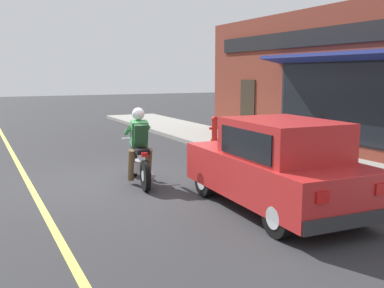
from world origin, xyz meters
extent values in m
plane|color=#2B2B2D|center=(0.00, 0.00, 0.00)|extent=(80.00, 80.00, 0.00)
cube|color=gray|center=(4.88, 3.00, 0.07)|extent=(2.60, 22.00, 0.14)
cube|color=#D1C64C|center=(-1.80, 3.00, 0.00)|extent=(0.12, 19.80, 0.01)
cube|color=maroon|center=(6.43, 1.50, 2.10)|extent=(0.50, 10.96, 4.20)
cube|color=black|center=(6.16, 0.13, 1.55)|extent=(0.04, 4.60, 2.10)
cube|color=black|center=(6.17, 0.13, 1.55)|extent=(0.02, 4.82, 2.20)
cube|color=#2D2319|center=(6.16, 4.51, 1.05)|extent=(0.04, 0.90, 2.10)
cube|color=navy|center=(5.83, 0.13, 2.75)|extent=(0.81, 5.26, 0.24)
cube|color=black|center=(6.15, 1.50, 3.35)|extent=(0.06, 9.31, 0.50)
cylinder|color=black|center=(0.44, 0.48, 0.31)|extent=(0.20, 0.63, 0.62)
cylinder|color=silver|center=(0.44, 0.48, 0.31)|extent=(0.15, 0.23, 0.22)
cylinder|color=black|center=(0.22, -0.91, 0.31)|extent=(0.20, 0.63, 0.62)
cylinder|color=silver|center=(0.22, -0.91, 0.31)|extent=(0.15, 0.23, 0.22)
cube|color=silver|center=(0.32, -0.27, 0.39)|extent=(0.34, 0.44, 0.24)
ellipsoid|color=#1E3899|center=(0.36, -0.02, 0.80)|extent=(0.38, 0.56, 0.24)
cube|color=black|center=(0.29, -0.49, 0.76)|extent=(0.34, 0.59, 0.10)
cylinder|color=silver|center=(0.43, 0.38, 0.62)|extent=(0.12, 0.33, 0.68)
cylinder|color=silver|center=(0.41, 0.26, 0.91)|extent=(0.56, 0.13, 0.04)
sphere|color=silver|center=(0.43, 0.43, 0.79)|extent=(0.16, 0.16, 0.16)
cylinder|color=silver|center=(0.42, -0.69, 0.29)|extent=(0.16, 0.56, 0.08)
cube|color=red|center=(0.23, -0.86, 0.73)|extent=(0.13, 0.08, 0.08)
cylinder|color=brown|center=(0.14, -0.31, 0.43)|extent=(0.19, 0.37, 0.71)
cylinder|color=brown|center=(0.49, -0.36, 0.43)|extent=(0.19, 0.37, 0.71)
cube|color=#387F42|center=(0.32, -0.31, 1.08)|extent=(0.39, 0.38, 0.57)
cylinder|color=#387F42|center=(0.16, -0.05, 1.12)|extent=(0.17, 0.53, 0.26)
cylinder|color=#387F42|center=(0.55, -0.11, 1.12)|extent=(0.17, 0.53, 0.26)
sphere|color=silver|center=(0.33, -0.26, 1.49)|extent=(0.26, 0.26, 0.26)
cube|color=#1E4728|center=(0.29, -0.47, 1.10)|extent=(0.31, 0.28, 0.42)
cylinder|color=black|center=(1.12, -1.76, 0.30)|extent=(0.20, 0.61, 0.60)
cylinder|color=silver|center=(1.12, -1.76, 0.30)|extent=(0.21, 0.34, 0.33)
cylinder|color=black|center=(2.56, -1.82, 0.30)|extent=(0.20, 0.61, 0.60)
cylinder|color=silver|center=(2.56, -1.82, 0.30)|extent=(0.21, 0.34, 0.33)
cylinder|color=black|center=(1.02, -4.16, 0.30)|extent=(0.20, 0.61, 0.60)
cylinder|color=silver|center=(1.02, -4.16, 0.30)|extent=(0.21, 0.34, 0.33)
cylinder|color=black|center=(2.46, -4.21, 0.30)|extent=(0.20, 0.61, 0.60)
cylinder|color=silver|center=(2.46, -4.21, 0.30)|extent=(0.21, 0.34, 0.33)
cube|color=red|center=(1.79, -2.99, 0.60)|extent=(1.79, 3.76, 0.70)
cube|color=red|center=(1.78, -3.24, 1.24)|extent=(1.52, 1.96, 0.66)
cube|color=black|center=(1.81, -2.37, 1.19)|extent=(1.34, 0.40, 0.51)
cube|color=black|center=(1.05, -3.21, 1.22)|extent=(0.09, 1.52, 0.46)
cube|color=black|center=(2.50, -3.27, 1.22)|extent=(0.09, 1.52, 0.46)
cube|color=silver|center=(1.36, -1.11, 0.72)|extent=(0.24, 0.05, 0.14)
cube|color=red|center=(1.20, -4.82, 0.74)|extent=(0.20, 0.05, 0.16)
cube|color=silver|center=(2.37, -1.15, 0.72)|extent=(0.24, 0.05, 0.14)
cube|color=red|center=(2.22, -4.87, 0.74)|extent=(0.20, 0.05, 0.16)
cube|color=#28282B|center=(1.86, -1.16, 0.35)|extent=(1.61, 0.19, 0.20)
cube|color=#28282B|center=(1.71, -4.81, 0.35)|extent=(1.61, 0.19, 0.20)
cylinder|color=red|center=(3.96, 3.00, 0.22)|extent=(0.24, 0.24, 0.16)
cylinder|color=red|center=(3.96, 3.00, 0.59)|extent=(0.18, 0.18, 0.58)
sphere|color=red|center=(3.96, 3.00, 0.92)|extent=(0.20, 0.20, 0.20)
cylinder|color=red|center=(3.83, 3.00, 0.64)|extent=(0.10, 0.08, 0.08)
cylinder|color=red|center=(4.09, 3.00, 0.64)|extent=(0.10, 0.08, 0.08)
camera|label=1|loc=(-2.79, -9.12, 2.32)|focal=42.00mm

